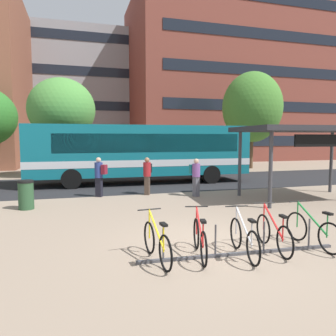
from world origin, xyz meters
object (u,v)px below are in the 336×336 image
(parked_bicycle_silver_2, at_px, (244,239))
(parked_bicycle_red_1, at_px, (200,239))
(commuter_black_pack_2, at_px, (147,173))
(parked_bicycle_yellow_0, at_px, (157,243))
(commuter_teal_pack_1, at_px, (196,175))
(transit_shelter, at_px, (307,131))
(parked_bicycle_red_3, at_px, (273,234))
(parked_bicycle_green_4, at_px, (312,231))
(street_tree_0, at_px, (62,110))
(street_tree_2, at_px, (252,107))
(city_bus, at_px, (140,151))
(trash_bin, at_px, (26,195))
(commuter_maroon_pack_0, at_px, (99,174))

(parked_bicycle_silver_2, bearing_deg, parked_bicycle_red_1, 84.86)
(commuter_black_pack_2, bearing_deg, parked_bicycle_yellow_0, 16.40)
(commuter_teal_pack_1, bearing_deg, commuter_black_pack_2, -131.00)
(commuter_black_pack_2, bearing_deg, transit_shelter, 91.91)
(parked_bicycle_red_3, distance_m, parked_bicycle_green_4, 1.01)
(parked_bicycle_green_4, relative_size, street_tree_0, 0.27)
(parked_bicycle_red_1, bearing_deg, street_tree_2, -20.47)
(street_tree_2, bearing_deg, parked_bicycle_red_1, -123.36)
(city_bus, height_order, commuter_black_pack_2, city_bus)
(transit_shelter, bearing_deg, city_bus, 134.63)
(parked_bicycle_red_1, bearing_deg, transit_shelter, -40.66)
(parked_bicycle_yellow_0, relative_size, parked_bicycle_red_3, 1.00)
(parked_bicycle_red_1, relative_size, commuter_teal_pack_1, 1.03)
(transit_shelter, bearing_deg, parked_bicycle_red_1, -139.28)
(trash_bin, bearing_deg, parked_bicycle_yellow_0, -61.40)
(commuter_maroon_pack_0, bearing_deg, parked_bicycle_red_3, 144.36)
(city_bus, relative_size, street_tree_0, 1.89)
(commuter_black_pack_2, relative_size, street_tree_2, 0.21)
(city_bus, bearing_deg, commuter_maroon_pack_0, 56.82)
(commuter_maroon_pack_0, bearing_deg, city_bus, -92.30)
(street_tree_2, bearing_deg, commuter_black_pack_2, -138.06)
(parked_bicycle_yellow_0, xyz_separation_m, commuter_black_pack_2, (1.49, 7.69, 0.57))
(parked_bicycle_yellow_0, xyz_separation_m, commuter_teal_pack_1, (3.41, 6.72, 0.56))
(trash_bin, relative_size, street_tree_0, 0.16)
(parked_bicycle_silver_2, bearing_deg, trash_bin, 48.13)
(parked_bicycle_yellow_0, distance_m, trash_bin, 6.82)
(commuter_teal_pack_1, bearing_deg, street_tree_2, 125.70)
(street_tree_2, bearing_deg, commuter_teal_pack_1, -129.95)
(parked_bicycle_red_3, bearing_deg, street_tree_0, 24.84)
(city_bus, distance_m, commuter_teal_pack_1, 4.98)
(parked_bicycle_red_1, distance_m, commuter_maroon_pack_0, 7.89)
(street_tree_2, bearing_deg, street_tree_0, -173.52)
(city_bus, distance_m, commuter_maroon_pack_0, 4.51)
(parked_bicycle_red_1, distance_m, commuter_black_pack_2, 7.73)
(parked_bicycle_red_3, bearing_deg, parked_bicycle_yellow_0, 95.55)
(parked_bicycle_yellow_0, height_order, commuter_teal_pack_1, commuter_teal_pack_1)
(transit_shelter, distance_m, street_tree_0, 14.88)
(street_tree_0, bearing_deg, commuter_teal_pack_1, -57.90)
(commuter_black_pack_2, xyz_separation_m, trash_bin, (-4.76, -1.70, -0.44))
(transit_shelter, relative_size, trash_bin, 5.42)
(city_bus, distance_m, street_tree_2, 12.72)
(transit_shelter, height_order, commuter_teal_pack_1, transit_shelter)
(parked_bicycle_red_3, bearing_deg, parked_bicycle_silver_2, 106.93)
(commuter_teal_pack_1, relative_size, street_tree_0, 0.26)
(commuter_teal_pack_1, bearing_deg, parked_bicycle_red_1, -34.61)
(parked_bicycle_yellow_0, relative_size, commuter_teal_pack_1, 1.05)
(parked_bicycle_green_4, xyz_separation_m, transit_shelter, (3.81, 4.96, 2.39))
(parked_bicycle_yellow_0, bearing_deg, parked_bicycle_green_4, -96.64)
(trash_bin, bearing_deg, commuter_maroon_pack_0, 32.98)
(parked_bicycle_red_1, distance_m, parked_bicycle_green_4, 2.73)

